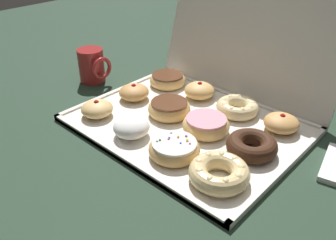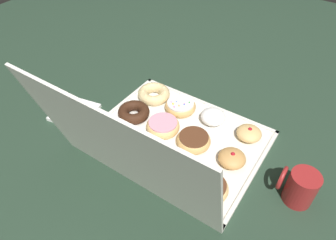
# 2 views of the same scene
# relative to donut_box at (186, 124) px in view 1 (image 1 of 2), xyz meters

# --- Properties ---
(ground_plane) EXTENTS (3.00, 3.00, 0.00)m
(ground_plane) POSITION_rel_donut_box_xyz_m (0.00, 0.00, -0.01)
(ground_plane) COLOR #233828
(donut_box) EXTENTS (0.55, 0.42, 0.01)m
(donut_box) POSITION_rel_donut_box_xyz_m (0.00, 0.00, 0.00)
(donut_box) COLOR silver
(donut_box) RESTS_ON ground
(box_lid_open) EXTENTS (0.55, 0.11, 0.37)m
(box_lid_open) POSITION_rel_donut_box_xyz_m (0.00, 0.27, 0.18)
(box_lid_open) COLOR silver
(box_lid_open) RESTS_ON ground
(jelly_filled_donut_0) EXTENTS (0.08, 0.08, 0.05)m
(jelly_filled_donut_0) POSITION_rel_donut_box_xyz_m (-0.20, -0.13, 0.02)
(jelly_filled_donut_0) COLOR #E5B770
(jelly_filled_donut_0) RESTS_ON donut_box
(powdered_filled_donut_1) EXTENTS (0.09, 0.09, 0.05)m
(powdered_filled_donut_1) POSITION_rel_donut_box_xyz_m (-0.06, -0.13, 0.03)
(powdered_filled_donut_1) COLOR white
(powdered_filled_donut_1) RESTS_ON donut_box
(sprinkle_donut_2) EXTENTS (0.11, 0.11, 0.04)m
(sprinkle_donut_2) POSITION_rel_donut_box_xyz_m (0.07, -0.12, 0.02)
(sprinkle_donut_2) COLOR tan
(sprinkle_donut_2) RESTS_ON donut_box
(cruller_donut_3) EXTENTS (0.12, 0.12, 0.04)m
(cruller_donut_3) POSITION_rel_donut_box_xyz_m (0.19, -0.13, 0.03)
(cruller_donut_3) COLOR #EACC8C
(cruller_donut_3) RESTS_ON donut_box
(jelly_filled_donut_4) EXTENTS (0.08, 0.08, 0.05)m
(jelly_filled_donut_4) POSITION_rel_donut_box_xyz_m (-0.19, -0.00, 0.03)
(jelly_filled_donut_4) COLOR tan
(jelly_filled_donut_4) RESTS_ON donut_box
(chocolate_frosted_donut_5) EXTENTS (0.11, 0.11, 0.04)m
(chocolate_frosted_donut_5) POSITION_rel_donut_box_xyz_m (-0.06, -0.00, 0.03)
(chocolate_frosted_donut_5) COLOR tan
(chocolate_frosted_donut_5) RESTS_ON donut_box
(pink_frosted_donut_6) EXTENTS (0.11, 0.11, 0.04)m
(pink_frosted_donut_6) POSITION_rel_donut_box_xyz_m (0.06, 0.00, 0.02)
(pink_frosted_donut_6) COLOR #E5B770
(pink_frosted_donut_6) RESTS_ON donut_box
(chocolate_cake_ring_donut_7) EXTENTS (0.11, 0.11, 0.04)m
(chocolate_cake_ring_donut_7) POSITION_rel_donut_box_xyz_m (0.19, 0.00, 0.02)
(chocolate_cake_ring_donut_7) COLOR #381E11
(chocolate_cake_ring_donut_7) RESTS_ON donut_box
(chocolate_frosted_donut_8) EXTENTS (0.11, 0.11, 0.04)m
(chocolate_frosted_donut_8) POSITION_rel_donut_box_xyz_m (-0.19, 0.13, 0.02)
(chocolate_frosted_donut_8) COLOR #E5B770
(chocolate_frosted_donut_8) RESTS_ON donut_box
(jelly_filled_donut_9) EXTENTS (0.09, 0.09, 0.05)m
(jelly_filled_donut_9) POSITION_rel_donut_box_xyz_m (-0.06, 0.13, 0.03)
(jelly_filled_donut_9) COLOR tan
(jelly_filled_donut_9) RESTS_ON donut_box
(cruller_donut_10) EXTENTS (0.11, 0.11, 0.04)m
(cruller_donut_10) POSITION_rel_donut_box_xyz_m (0.07, 0.13, 0.02)
(cruller_donut_10) COLOR beige
(cruller_donut_10) RESTS_ON donut_box
(jelly_filled_donut_11) EXTENTS (0.09, 0.09, 0.05)m
(jelly_filled_donut_11) POSITION_rel_donut_box_xyz_m (0.19, 0.13, 0.03)
(jelly_filled_donut_11) COLOR tan
(jelly_filled_donut_11) RESTS_ON donut_box
(coffee_mug) EXTENTS (0.10, 0.08, 0.10)m
(coffee_mug) POSITION_rel_donut_box_xyz_m (-0.40, 0.01, 0.05)
(coffee_mug) COLOR maroon
(coffee_mug) RESTS_ON ground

